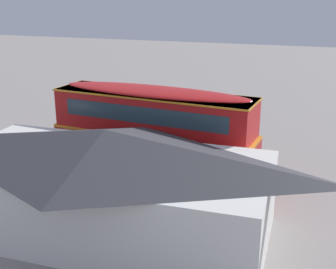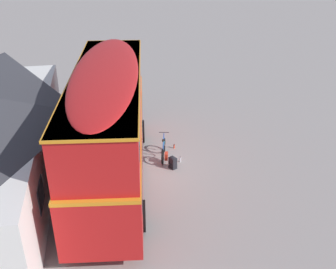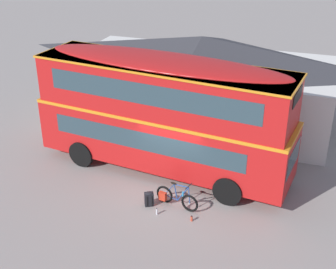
{
  "view_description": "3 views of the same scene",
  "coord_description": "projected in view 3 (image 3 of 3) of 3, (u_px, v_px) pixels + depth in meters",
  "views": [
    {
      "loc": [
        -8.3,
        21.24,
        9.33
      ],
      "look_at": [
        -0.97,
        -0.23,
        1.99
      ],
      "focal_mm": 48.2,
      "sensor_mm": 36.0,
      "label": 1
    },
    {
      "loc": [
        -14.88,
        1.14,
        9.33
      ],
      "look_at": [
        0.07,
        -1.19,
        1.47
      ],
      "focal_mm": 42.83,
      "sensor_mm": 36.0,
      "label": 2
    },
    {
      "loc": [
        5.14,
        -14.1,
        9.74
      ],
      "look_at": [
        -0.35,
        0.77,
        1.88
      ],
      "focal_mm": 49.12,
      "sensor_mm": 36.0,
      "label": 3
    }
  ],
  "objects": [
    {
      "name": "ground_plane",
      "position": [
        169.0,
        188.0,
        17.77
      ],
      "size": [
        120.0,
        120.0,
        0.0
      ],
      "primitive_type": "plane",
      "color": "gray"
    },
    {
      "name": "double_decker_bus",
      "position": [
        163.0,
        110.0,
        17.86
      ],
      "size": [
        10.52,
        3.5,
        4.79
      ],
      "color": "black",
      "rests_on": "ground"
    },
    {
      "name": "touring_bicycle",
      "position": [
        175.0,
        198.0,
        16.5
      ],
      "size": [
        1.71,
        0.54,
        1.05
      ],
      "color": "black",
      "rests_on": "ground"
    },
    {
      "name": "backpack_on_ground",
      "position": [
        149.0,
        198.0,
        16.6
      ],
      "size": [
        0.4,
        0.37,
        0.57
      ],
      "color": "black",
      "rests_on": "ground"
    },
    {
      "name": "water_bottle_red_squeeze",
      "position": [
        192.0,
        219.0,
        15.85
      ],
      "size": [
        0.08,
        0.08,
        0.21
      ],
      "color": "#D84C33",
      "rests_on": "ground"
    },
    {
      "name": "water_bottle_clear_plastic",
      "position": [
        157.0,
        211.0,
        16.18
      ],
      "size": [
        0.07,
        0.07,
        0.26
      ],
      "color": "silver",
      "rests_on": "ground"
    },
    {
      "name": "pub_building",
      "position": [
        201.0,
        78.0,
        22.62
      ],
      "size": [
        13.09,
        6.66,
        4.27
      ],
      "color": "silver",
      "rests_on": "ground"
    }
  ]
}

